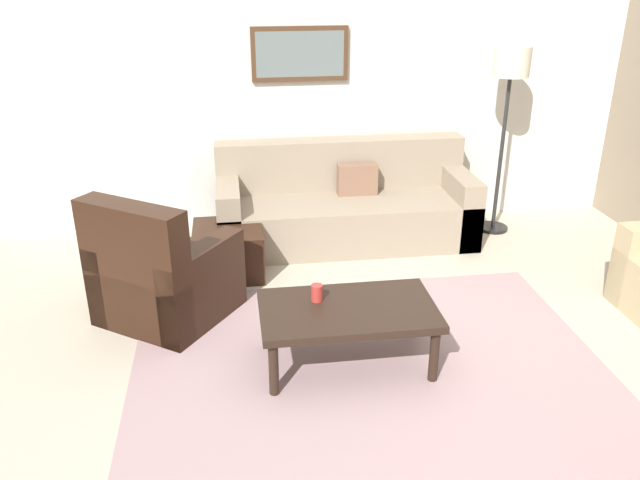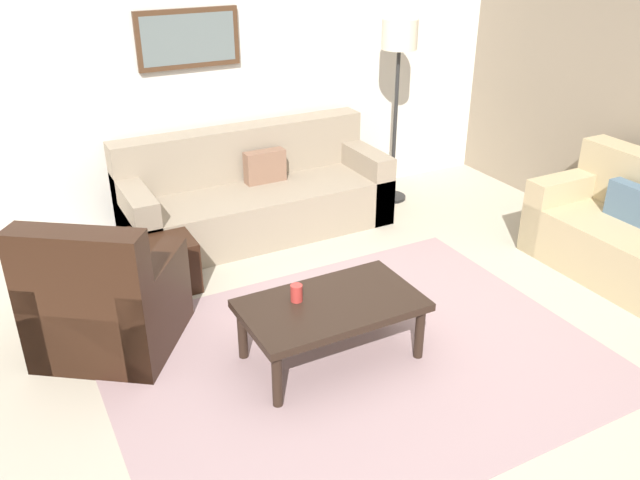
% 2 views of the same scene
% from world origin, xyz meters
% --- Properties ---
extents(ground_plane, '(8.00, 8.00, 0.00)m').
position_xyz_m(ground_plane, '(0.00, 0.00, 0.00)').
color(ground_plane, '#B2A893').
extents(rear_partition, '(6.00, 0.12, 2.80)m').
position_xyz_m(rear_partition, '(0.00, 2.60, 1.40)').
color(rear_partition, silver).
rests_on(rear_partition, ground_plane).
extents(area_rug, '(3.01, 2.34, 0.01)m').
position_xyz_m(area_rug, '(0.00, 0.00, 0.00)').
color(area_rug, gray).
rests_on(area_rug, ground_plane).
extents(couch_main, '(2.29, 0.87, 0.88)m').
position_xyz_m(couch_main, '(0.20, 2.12, 0.30)').
color(couch_main, gray).
rests_on(couch_main, ground_plane).
extents(couch_loveseat, '(0.81, 1.48, 0.88)m').
position_xyz_m(couch_loveseat, '(2.48, -0.05, 0.30)').
color(couch_loveseat, tan).
rests_on(couch_loveseat, ground_plane).
extents(armchair_leather, '(1.12, 1.12, 0.95)m').
position_xyz_m(armchair_leather, '(-1.35, 0.83, 0.31)').
color(armchair_leather, black).
rests_on(armchair_leather, ground_plane).
extents(ottoman, '(0.56, 0.56, 0.40)m').
position_xyz_m(ottoman, '(-0.87, 1.51, 0.20)').
color(ottoman, black).
rests_on(ottoman, ground_plane).
extents(coffee_table, '(1.10, 0.64, 0.41)m').
position_xyz_m(coffee_table, '(-0.13, 0.09, 0.36)').
color(coffee_table, black).
rests_on(coffee_table, ground_plane).
extents(cup, '(0.07, 0.07, 0.11)m').
position_xyz_m(cup, '(-0.31, 0.20, 0.46)').
color(cup, '#B2332D').
rests_on(cup, coffee_table).
extents(lamp_standing, '(0.32, 0.32, 1.71)m').
position_xyz_m(lamp_standing, '(1.66, 2.09, 1.41)').
color(lamp_standing, black).
rests_on(lamp_standing, ground_plane).
extents(framed_artwork, '(0.86, 0.04, 0.47)m').
position_xyz_m(framed_artwork, '(-0.15, 2.51, 1.62)').
color(framed_artwork, '#472D1C').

